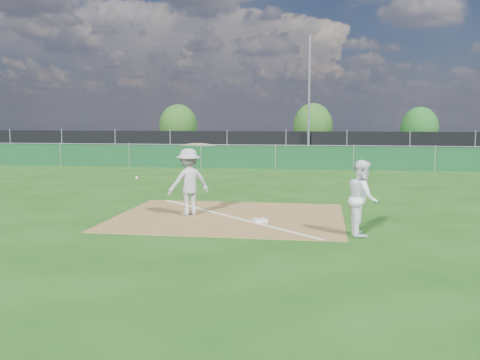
% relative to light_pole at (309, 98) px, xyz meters
% --- Properties ---
extents(ground, '(90.00, 90.00, 0.00)m').
position_rel_light_pole_xyz_m(ground, '(-1.50, -12.70, -4.00)').
color(ground, '#18470F').
rests_on(ground, ground).
extents(infield_dirt, '(6.00, 5.00, 0.02)m').
position_rel_light_pole_xyz_m(infield_dirt, '(-1.50, -21.70, -3.99)').
color(infield_dirt, brown).
rests_on(infield_dirt, ground).
extents(foul_line, '(5.01, 5.01, 0.01)m').
position_rel_light_pole_xyz_m(foul_line, '(-1.50, -21.70, -3.98)').
color(foul_line, white).
rests_on(foul_line, infield_dirt).
extents(green_fence, '(44.00, 0.05, 1.20)m').
position_rel_light_pole_xyz_m(green_fence, '(-1.50, -7.70, -3.40)').
color(green_fence, '#0F3A1C').
rests_on(green_fence, ground).
extents(dirt_mound, '(3.38, 2.60, 1.17)m').
position_rel_light_pole_xyz_m(dirt_mound, '(-6.50, -4.20, -3.42)').
color(dirt_mound, '#906A45').
rests_on(dirt_mound, ground).
extents(black_fence, '(46.00, 0.04, 1.80)m').
position_rel_light_pole_xyz_m(black_fence, '(-1.50, 0.30, -3.10)').
color(black_fence, black).
rests_on(black_fence, ground).
extents(parking_lot, '(46.00, 9.00, 0.01)m').
position_rel_light_pole_xyz_m(parking_lot, '(-1.50, 5.30, -4.00)').
color(parking_lot, black).
rests_on(parking_lot, ground).
extents(light_pole, '(0.16, 0.16, 8.00)m').
position_rel_light_pole_xyz_m(light_pole, '(0.00, 0.00, 0.00)').
color(light_pole, slate).
rests_on(light_pole, ground).
extents(first_base, '(0.43, 0.43, 0.07)m').
position_rel_light_pole_xyz_m(first_base, '(-0.60, -22.35, -3.94)').
color(first_base, silver).
rests_on(first_base, infield_dirt).
extents(play_at_first, '(2.08, 1.23, 1.80)m').
position_rel_light_pole_xyz_m(play_at_first, '(-2.61, -21.69, -3.08)').
color(play_at_first, '#B5B6B8').
rests_on(play_at_first, infield_dirt).
extents(runner, '(0.70, 0.87, 1.70)m').
position_rel_light_pole_xyz_m(runner, '(1.82, -23.45, -3.15)').
color(runner, white).
rests_on(runner, ground).
extents(car_left, '(4.68, 2.89, 1.49)m').
position_rel_light_pole_xyz_m(car_left, '(-6.75, 3.94, -3.25)').
color(car_left, '#B1B4BA').
rests_on(car_left, parking_lot).
extents(car_mid, '(4.86, 2.89, 1.51)m').
position_rel_light_pole_xyz_m(car_mid, '(-3.99, 4.75, -3.23)').
color(car_mid, black).
rests_on(car_mid, parking_lot).
extents(car_right, '(4.52, 1.98, 1.29)m').
position_rel_light_pole_xyz_m(car_right, '(3.19, 5.28, -3.34)').
color(car_right, black).
rests_on(car_right, parking_lot).
extents(tree_left, '(3.28, 3.28, 3.88)m').
position_rel_light_pole_xyz_m(tree_left, '(-11.41, 9.35, -2.00)').
color(tree_left, '#382316').
rests_on(tree_left, ground).
extents(tree_mid, '(3.35, 3.35, 3.97)m').
position_rel_light_pole_xyz_m(tree_mid, '(0.08, 10.88, -1.95)').
color(tree_mid, '#382316').
rests_on(tree_mid, ground).
extents(tree_right, '(3.06, 3.06, 3.63)m').
position_rel_light_pole_xyz_m(tree_right, '(8.87, 10.73, -2.13)').
color(tree_right, '#382316').
rests_on(tree_right, ground).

